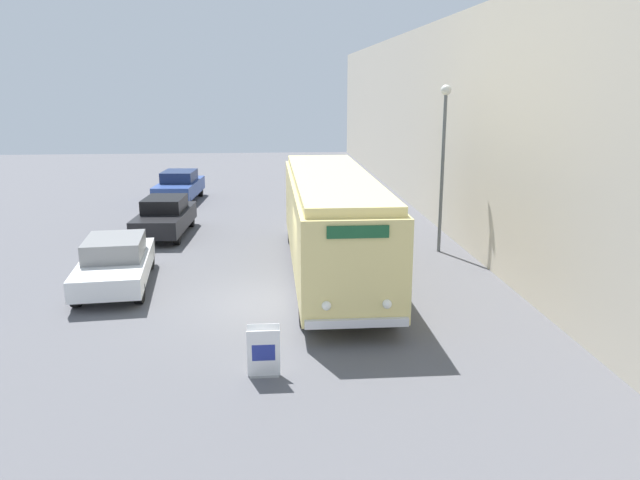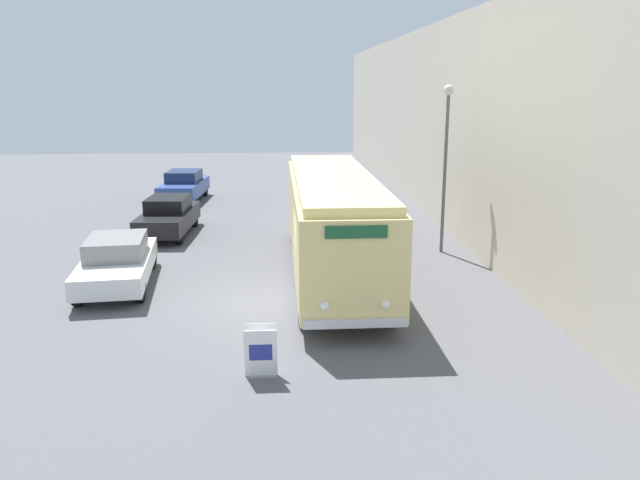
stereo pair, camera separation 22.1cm
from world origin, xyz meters
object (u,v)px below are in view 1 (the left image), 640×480
Objects in this scene: parked_car_mid at (165,216)px; parked_car_far at (179,186)px; vintage_bus at (332,219)px; parked_car_near at (115,262)px; streetlamp at (444,144)px; sign_board at (264,353)px.

parked_car_far reaches higher than parked_car_mid.
parked_car_mid is at bearing 135.81° from vintage_bus.
vintage_bus is at bearing -0.14° from parked_car_near.
vintage_bus is at bearing -40.93° from parked_car_mid.
streetlamp reaches higher than parked_car_mid.
vintage_bus reaches higher than sign_board.
vintage_bus reaches higher than parked_car_near.
vintage_bus is 2.49× the size of parked_car_mid.
vintage_bus is at bearing -59.87° from parked_car_far.
streetlamp is at bearing 31.45° from vintage_bus.
streetlamp is at bearing 10.97° from parked_car_near.
vintage_bus is 7.37m from sign_board.
parked_car_mid is at bearing -82.32° from parked_car_far.
parked_car_mid is 0.98× the size of parked_car_far.
vintage_bus is 10.64× the size of sign_board.
streetlamp is 15.57m from parked_car_far.
sign_board is 0.23× the size of parked_car_mid.
vintage_bus reaches higher than parked_car_far.
vintage_bus is at bearing -148.55° from streetlamp.
parked_car_near is (-10.65, -3.14, -3.11)m from streetlamp.
sign_board is 0.23× the size of parked_car_far.
parked_car_far is (-0.01, 14.07, 0.07)m from parked_car_near.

